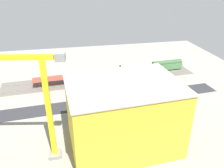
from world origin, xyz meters
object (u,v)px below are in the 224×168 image
at_px(locomotive, 131,70).
at_px(parked_car_3, 118,94).
at_px(platform_canopy_far, 100,73).
at_px(passenger_coach, 167,65).
at_px(traffic_light, 128,96).
at_px(box_truck_1, 84,115).
at_px(tower_crane, 38,100).
at_px(parked_car_0, 170,90).
at_px(parked_car_1, 153,91).
at_px(platform_canopy_near, 119,77).
at_px(parked_car_2, 136,93).
at_px(construction_building, 123,115).
at_px(box_truck_2, 136,108).
at_px(box_truck_0, 85,113).
at_px(street_tree_3, 145,92).
at_px(street_tree_0, 158,90).
at_px(parked_car_4, 100,96).
at_px(parked_car_5, 78,98).
at_px(street_tree_1, 77,99).
at_px(street_tree_2, 148,91).

distance_m(locomotive, parked_car_3, 26.67).
bearing_deg(platform_canopy_far, passenger_coach, -171.75).
distance_m(locomotive, traffic_light, 33.76).
bearing_deg(box_truck_1, tower_crane, 53.58).
xyz_separation_m(locomotive, parked_car_0, (-12.28, 23.88, -1.06)).
bearing_deg(locomotive, parked_car_3, 61.90).
relative_size(passenger_coach, parked_car_1, 3.72).
height_order(platform_canopy_near, parked_car_2, platform_canopy_near).
height_order(construction_building, box_truck_2, construction_building).
height_order(box_truck_0, box_truck_1, box_truck_1).
relative_size(box_truck_1, street_tree_3, 1.25).
relative_size(construction_building, street_tree_0, 4.28).
distance_m(parked_car_2, parked_car_4, 16.25).
bearing_deg(platform_canopy_near, construction_building, 78.16).
distance_m(parked_car_0, box_truck_0, 42.77).
relative_size(parked_car_3, construction_building, 0.13).
relative_size(parked_car_1, parked_car_4, 1.14).
distance_m(locomotive, parked_car_5, 38.09).
distance_m(passenger_coach, parked_car_4, 47.81).
height_order(platform_canopy_near, street_tree_1, street_tree_1).
bearing_deg(box_truck_0, tower_crane, 54.47).
bearing_deg(box_truck_1, street_tree_2, -165.95).
bearing_deg(parked_car_4, locomotive, -130.77).
bearing_deg(parked_car_0, parked_car_3, -0.85).
relative_size(street_tree_2, traffic_light, 1.24).
relative_size(parked_car_2, parked_car_3, 1.11).
bearing_deg(street_tree_2, box_truck_0, 11.85).
distance_m(parked_car_4, box_truck_1, 16.54).
height_order(passenger_coach, street_tree_0, street_tree_0).
xyz_separation_m(box_truck_0, box_truck_1, (0.45, 1.19, 0.11)).
bearing_deg(passenger_coach, parked_car_4, 30.00).
distance_m(platform_canopy_far, tower_crane, 57.14).
bearing_deg(passenger_coach, street_tree_2, 54.29).
bearing_deg(passenger_coach, platform_canopy_near, 22.86).
xyz_separation_m(box_truck_1, street_tree_1, (1.88, -6.35, 3.46)).
relative_size(locomotive, tower_crane, 0.47).
bearing_deg(box_truck_0, street_tree_3, -167.74).
height_order(parked_car_5, street_tree_3, street_tree_3).
bearing_deg(construction_building, passenger_coach, -129.37).
xyz_separation_m(locomotive, parked_car_5, (29.94, 23.53, -1.04)).
bearing_deg(parked_car_5, street_tree_1, 84.43).
xyz_separation_m(locomotive, street_tree_2, (1.81, 31.40, 3.50)).
distance_m(construction_building, box_truck_1, 21.00).
xyz_separation_m(parked_car_4, box_truck_1, (8.28, 14.29, 0.94)).
bearing_deg(tower_crane, parked_car_3, -132.34).
height_order(platform_canopy_near, parked_car_3, platform_canopy_near).
bearing_deg(street_tree_3, parked_car_1, -131.06).
distance_m(box_truck_0, box_truck_2, 19.95).
height_order(tower_crane, street_tree_0, tower_crane).
bearing_deg(parked_car_1, locomotive, -80.57).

